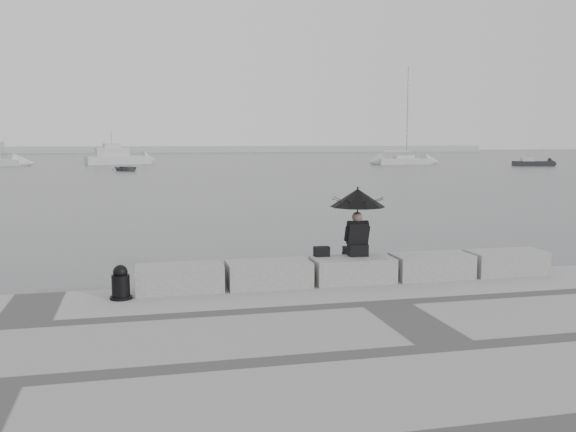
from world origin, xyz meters
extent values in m
plane|color=#484B4E|center=(0.00, 0.00, 0.00)|extent=(360.00, 360.00, 0.00)
cube|color=slate|center=(-3.40, -0.45, 0.75)|extent=(1.60, 0.80, 0.50)
cube|color=slate|center=(-1.70, -0.45, 0.75)|extent=(1.60, 0.80, 0.50)
cube|color=slate|center=(0.00, -0.45, 0.75)|extent=(1.60, 0.80, 0.50)
cube|color=slate|center=(1.70, -0.45, 0.75)|extent=(1.60, 0.80, 0.50)
cube|color=slate|center=(3.40, -0.45, 0.75)|extent=(1.60, 0.80, 0.50)
sphere|color=#726056|center=(0.16, -0.22, 1.78)|extent=(0.21, 0.21, 0.21)
cylinder|color=black|center=(0.16, -0.23, 1.85)|extent=(0.02, 0.02, 1.00)
cone|color=black|center=(0.16, -0.23, 2.17)|extent=(1.11, 1.11, 0.36)
sphere|color=black|center=(0.16, -0.23, 2.37)|extent=(0.04, 0.04, 0.04)
cube|color=black|center=(-0.55, -0.15, 1.10)|extent=(0.31, 0.17, 0.20)
cylinder|color=black|center=(-4.45, -0.80, 0.53)|extent=(0.40, 0.40, 0.06)
cylinder|color=black|center=(-4.45, -0.80, 0.72)|extent=(0.32, 0.32, 0.44)
sphere|color=black|center=(-4.45, -0.80, 1.00)|extent=(0.26, 0.26, 0.26)
cube|color=#A7AAAD|center=(0.00, 155.00, 0.80)|extent=(180.00, 6.00, 1.60)
cube|color=silver|center=(30.69, 67.92, 0.35)|extent=(7.22, 2.49, 0.90)
cube|color=silver|center=(30.69, 67.92, 0.95)|extent=(2.54, 1.63, 0.50)
cylinder|color=gray|center=(30.69, 67.92, 6.80)|extent=(0.16, 0.16, 12.00)
cylinder|color=gray|center=(30.69, 67.92, 1.60)|extent=(4.05, 0.15, 0.10)
cube|color=silver|center=(-6.51, 77.13, 0.50)|extent=(8.84, 4.69, 1.20)
cube|color=silver|center=(-6.51, 77.13, 1.60)|extent=(4.61, 3.13, 1.20)
cube|color=silver|center=(-6.51, 77.13, 2.50)|extent=(2.42, 2.05, 0.60)
cylinder|color=gray|center=(-6.51, 77.13, 3.60)|extent=(0.08, 0.08, 1.60)
cube|color=black|center=(44.77, 59.67, 0.25)|extent=(5.20, 2.87, 0.70)
cube|color=silver|center=(44.77, 59.67, 0.75)|extent=(1.75, 1.55, 0.50)
imported|color=gray|center=(-5.15, 58.14, 0.30)|extent=(3.67, 3.33, 0.59)
camera|label=1|loc=(-4.11, -12.31, 3.33)|focal=40.00mm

